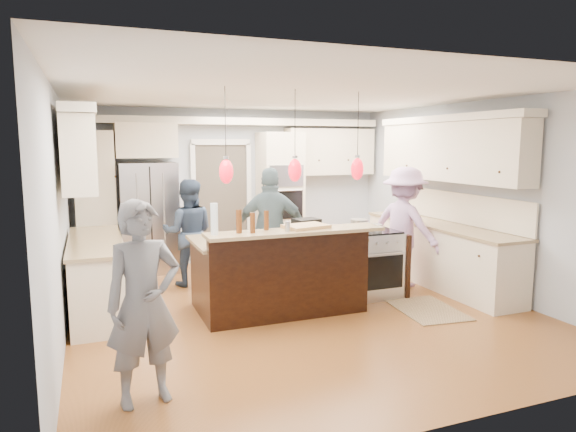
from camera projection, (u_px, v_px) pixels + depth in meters
name	position (u px, v px, depth m)	size (l,w,h in m)	color
ground_plane	(298.00, 308.00, 6.62)	(6.00, 6.00, 0.00)	#985629
room_shell	(298.00, 166.00, 6.37)	(5.54, 6.04, 2.72)	#B2BCC6
refrigerator	(149.00, 218.00, 8.37)	(0.90, 0.70, 1.80)	#B7B7BC
oven_column	(280.00, 197.00, 9.19)	(0.72, 0.69, 2.30)	beige
back_upper_cabinets	(195.00, 169.00, 8.67)	(5.30, 0.61, 2.54)	beige
right_counter_run	(442.00, 214.00, 7.63)	(0.64, 3.10, 2.51)	beige
left_cabinets	(91.00, 229.00, 6.33)	(0.64, 2.30, 2.51)	beige
kitchen_island	(278.00, 271.00, 6.53)	(2.10, 1.46, 1.12)	black
island_range	(371.00, 263.00, 7.11)	(0.82, 0.71, 0.92)	#B7B7BC
pendant_lights	(295.00, 170.00, 5.81)	(1.75, 0.15, 1.03)	black
person_bar_end	(144.00, 303.00, 4.10)	(0.61, 0.40, 1.67)	slate
person_far_left	(188.00, 233.00, 7.59)	(0.77, 0.60, 1.58)	#293850
person_far_right	(271.00, 230.00, 7.26)	(1.04, 0.43, 1.77)	#4D636C
person_range_side	(404.00, 227.00, 7.55)	(1.14, 0.66, 1.77)	#BF96CB
floor_rug	(427.00, 310.00, 6.52)	(0.72, 1.05, 0.01)	#9A7F54
water_bottle	(214.00, 219.00, 5.52)	(0.08, 0.08, 0.34)	silver
beer_bottle_a	(253.00, 223.00, 5.64)	(0.06, 0.06, 0.23)	#4E260D
beer_bottle_b	(239.00, 221.00, 5.63)	(0.07, 0.07, 0.26)	#4E260D
beer_bottle_c	(266.00, 220.00, 5.84)	(0.06, 0.06, 0.22)	#4E260D
drink_can	(288.00, 226.00, 5.75)	(0.06, 0.06, 0.12)	#B7B7BC
cutting_board	(306.00, 226.00, 6.00)	(0.49, 0.35, 0.04)	tan
pot_large	(359.00, 224.00, 7.09)	(0.25, 0.25, 0.14)	#B7B7BC
pot_small	(375.00, 228.00, 6.92)	(0.20, 0.20, 0.10)	#B7B7BC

